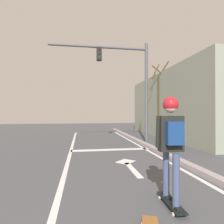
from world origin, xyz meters
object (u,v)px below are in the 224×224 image
(skater, at_px, (171,135))
(traffic_signal_mast, at_px, (125,73))
(skateboard, at_px, (171,202))
(roadside_tree, at_px, (160,103))

(skater, height_order, traffic_signal_mast, traffic_signal_mast)
(skateboard, height_order, skater, skater)
(traffic_signal_mast, distance_m, roadside_tree, 3.61)
(skater, relative_size, roadside_tree, 0.36)
(skateboard, distance_m, roadside_tree, 9.29)
(roadside_tree, bearing_deg, skater, -112.34)
(skateboard, xyz_separation_m, roadside_tree, (3.44, 8.37, 2.09))
(skateboard, xyz_separation_m, skater, (-0.00, -0.02, 1.10))
(skateboard, relative_size, roadside_tree, 0.17)
(skater, bearing_deg, roadside_tree, 67.66)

